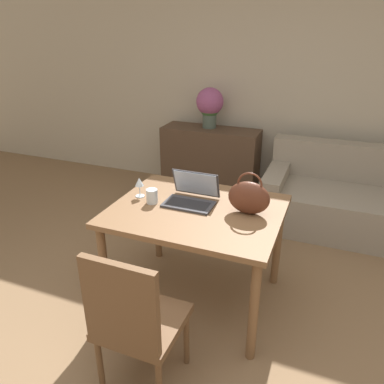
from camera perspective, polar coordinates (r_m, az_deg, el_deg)
ground_plane at (r=2.57m, az=-2.29°, el=-25.45°), size 14.00×14.00×0.00m
wall_back at (r=4.57m, az=13.17°, el=15.92°), size 10.00×0.06×2.70m
dining_table at (r=2.67m, az=0.72°, el=-4.32°), size 1.18×0.95×0.78m
chair at (r=2.13m, az=-8.73°, el=-18.61°), size 0.44×0.44×0.95m
couch at (r=4.19m, az=22.93°, el=-1.46°), size 1.72×0.91×0.82m
sideboard at (r=4.65m, az=2.78°, el=4.70°), size 1.17×0.40×0.82m
laptop at (r=2.70m, az=0.02°, el=-0.34°), size 0.35×0.29×0.22m
drinking_glass at (r=2.70m, az=-6.12°, el=-0.63°), size 0.08×0.08×0.10m
wine_glass at (r=2.79m, az=-8.03°, el=1.33°), size 0.07×0.07×0.15m
handbag at (r=2.54m, az=8.66°, el=-0.79°), size 0.28×0.12×0.30m
flower_vase at (r=4.51m, az=2.72°, el=13.13°), size 0.32×0.32×0.47m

